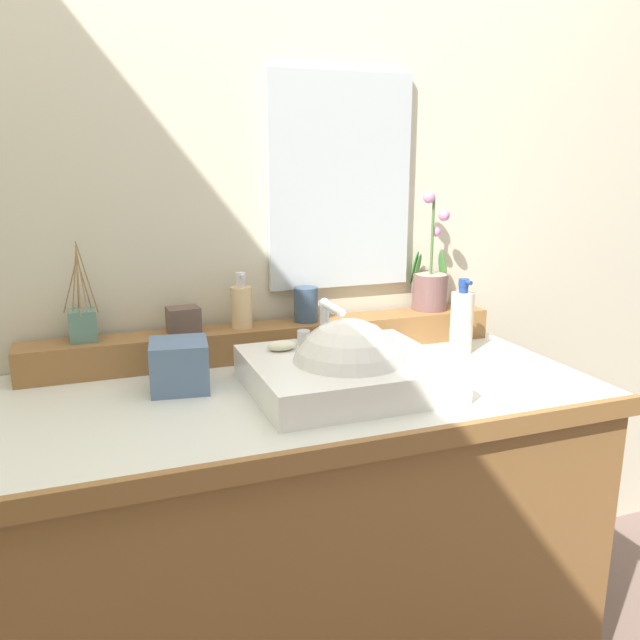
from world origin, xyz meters
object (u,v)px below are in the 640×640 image
object	(u,v)px
tumbler_cup	(306,304)
reed_diffuser	(83,324)
potted_plant	(430,284)
lotion_bottle	(462,321)
trinket_box	(184,320)
tissue_box	(179,365)
soap_dispenser	(241,305)
sink_basin	(347,375)
soap_bar	(282,346)

from	to	relation	value
tumbler_cup	reed_diffuser	distance (m)	0.58
potted_plant	lotion_bottle	bearing A→B (deg)	-89.38
trinket_box	tissue_box	xyz separation A→B (m)	(-0.04, -0.18, -0.06)
soap_dispenser	lotion_bottle	xyz separation A→B (m)	(0.58, -0.16, -0.06)
lotion_bottle	tissue_box	distance (m)	0.77
lotion_bottle	soap_dispenser	bearing A→B (deg)	164.66
soap_dispenser	potted_plant	bearing A→B (deg)	1.46
sink_basin	soap_dispenser	xyz separation A→B (m)	(-0.17, 0.32, 0.11)
sink_basin	lotion_bottle	distance (m)	0.45
trinket_box	tissue_box	distance (m)	0.19
trinket_box	lotion_bottle	bearing A→B (deg)	-16.21
lotion_bottle	tumbler_cup	bearing A→B (deg)	157.94
potted_plant	tissue_box	world-z (taller)	potted_plant
sink_basin	tumbler_cup	world-z (taller)	sink_basin
potted_plant	trinket_box	size ratio (longest dim) A/B	4.37
soap_dispenser	lotion_bottle	distance (m)	0.60
soap_dispenser	trinket_box	world-z (taller)	soap_dispenser
lotion_bottle	sink_basin	bearing A→B (deg)	-157.86
potted_plant	soap_dispenser	xyz separation A→B (m)	(-0.57, -0.01, -0.02)
tumbler_cup	soap_bar	bearing A→B (deg)	-122.56
tumbler_cup	tissue_box	distance (m)	0.42
soap_bar	reed_diffuser	world-z (taller)	reed_diffuser
potted_plant	tissue_box	bearing A→B (deg)	-165.49
reed_diffuser	tissue_box	size ratio (longest dim) A/B	1.88
tumbler_cup	reed_diffuser	size ratio (longest dim) A/B	0.39
lotion_bottle	tissue_box	xyz separation A→B (m)	(-0.77, -0.03, -0.03)
potted_plant	reed_diffuser	bearing A→B (deg)	-179.54
lotion_bottle	soap_bar	bearing A→B (deg)	-174.58
soap_dispenser	lotion_bottle	bearing A→B (deg)	-15.34
potted_plant	trinket_box	xyz separation A→B (m)	(-0.73, -0.02, -0.04)
sink_basin	lotion_bottle	size ratio (longest dim) A/B	2.12
soap_dispenser	tumbler_cup	distance (m)	0.18
soap_bar	lotion_bottle	distance (m)	0.53
potted_plant	lotion_bottle	size ratio (longest dim) A/B	1.68
potted_plant	tumbler_cup	world-z (taller)	potted_plant
soap_dispenser	reed_diffuser	world-z (taller)	reed_diffuser
soap_bar	tumbler_cup	bearing A→B (deg)	57.44
soap_bar	soap_dispenser	world-z (taller)	soap_dispenser
potted_plant	tissue_box	size ratio (longest dim) A/B	2.66
sink_basin	reed_diffuser	distance (m)	0.66
soap_dispenser	tissue_box	distance (m)	0.28
soap_bar	reed_diffuser	size ratio (longest dim) A/B	0.29
sink_basin	potted_plant	size ratio (longest dim) A/B	1.26
potted_plant	reed_diffuser	distance (m)	0.97
trinket_box	tissue_box	size ratio (longest dim) A/B	0.61
reed_diffuser	tissue_box	distance (m)	0.29
soap_bar	tumbler_cup	size ratio (longest dim) A/B	0.74
soap_dispenser	trinket_box	xyz separation A→B (m)	(-0.15, -0.01, -0.03)
tumbler_cup	tissue_box	world-z (taller)	tumbler_cup
sink_basin	potted_plant	xyz separation A→B (m)	(0.41, 0.34, 0.13)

